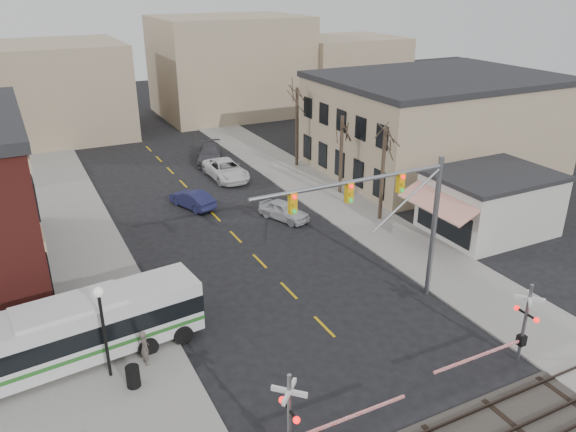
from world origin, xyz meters
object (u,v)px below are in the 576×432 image
object	(u,v)px
street_lamp	(101,314)
pedestrian_near	(145,348)
trash_bin	(133,377)
transit_bus	(73,332)
car_a	(284,210)
traffic_signal_mast	(392,207)
car_d	(210,154)
rr_crossing_east	(518,326)
rr_crossing_west	(300,418)
car_b	(192,199)
car_c	(226,170)
pedestrian_far	(108,299)

from	to	relation	value
street_lamp	pedestrian_near	world-z (taller)	street_lamp
trash_bin	transit_bus	bearing A→B (deg)	123.49
car_a	traffic_signal_mast	bearing A→B (deg)	-113.79
car_d	pedestrian_near	size ratio (longest dim) A/B	3.19
rr_crossing_east	trash_bin	xyz separation A→B (m)	(-15.88, 6.08, -1.35)
traffic_signal_mast	street_lamp	xyz separation A→B (m)	(-14.28, 0.65, -2.48)
rr_crossing_west	rr_crossing_east	bearing A→B (deg)	2.94
rr_crossing_west	car_a	size ratio (longest dim) A/B	1.39
car_b	car_d	bearing A→B (deg)	-135.73
car_a	car_c	distance (m)	10.41
rr_crossing_west	car_a	bearing A→B (deg)	64.99
pedestrian_near	car_b	bearing A→B (deg)	-29.70
car_c	pedestrian_near	bearing A→B (deg)	-119.84
rr_crossing_east	pedestrian_near	xyz separation A→B (m)	(-15.03, 7.37, -0.99)
trash_bin	pedestrian_near	xyz separation A→B (m)	(0.85, 1.29, 0.37)
street_lamp	car_d	distance (m)	31.64
traffic_signal_mast	car_c	distance (m)	23.94
transit_bus	car_b	distance (m)	19.11
street_lamp	pedestrian_far	distance (m)	5.62
trash_bin	pedestrian_far	world-z (taller)	pedestrian_far
street_lamp	pedestrian_far	bearing A→B (deg)	79.91
car_b	car_d	size ratio (longest dim) A/B	0.76
transit_bus	car_c	bearing A→B (deg)	53.86
traffic_signal_mast	pedestrian_near	bearing A→B (deg)	176.56
rr_crossing_east	car_d	xyz separation A→B (m)	(-2.05, 35.23, -1.17)
street_lamp	traffic_signal_mast	bearing A→B (deg)	-2.62
car_a	car_d	distance (m)	15.60
pedestrian_near	car_c	bearing A→B (deg)	-34.56
car_a	pedestrian_far	size ratio (longest dim) A/B	2.26
car_a	car_b	xyz separation A→B (m)	(-5.26, 5.20, 0.00)
rr_crossing_east	car_c	bearing A→B (deg)	94.60
rr_crossing_east	car_b	bearing A→B (deg)	106.10
traffic_signal_mast	pedestrian_far	bearing A→B (deg)	156.90
rr_crossing_east	car_c	size ratio (longest dim) A/B	0.97
rr_crossing_east	rr_crossing_west	bearing A→B (deg)	-177.06
rr_crossing_west	pedestrian_near	distance (m)	8.82
street_lamp	car_b	distance (m)	20.13
car_a	car_b	distance (m)	7.39
car_c	pedestrian_far	distance (m)	22.17
traffic_signal_mast	car_b	bearing A→B (deg)	104.78
rr_crossing_west	pedestrian_far	world-z (taller)	rr_crossing_west
rr_crossing_west	pedestrian_far	bearing A→B (deg)	108.84
traffic_signal_mast	street_lamp	world-z (taller)	traffic_signal_mast
transit_bus	trash_bin	world-z (taller)	transit_bus
car_b	pedestrian_far	bearing A→B (deg)	36.03
pedestrian_near	transit_bus	bearing A→B (deg)	54.47
pedestrian_near	pedestrian_far	distance (m)	5.00
trash_bin	car_c	world-z (taller)	car_c
rr_crossing_west	pedestrian_far	xyz separation A→B (m)	(-4.40, 12.90, -0.96)
trash_bin	traffic_signal_mast	bearing A→B (deg)	2.24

